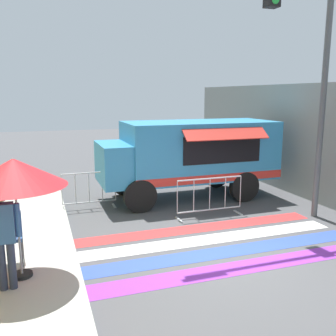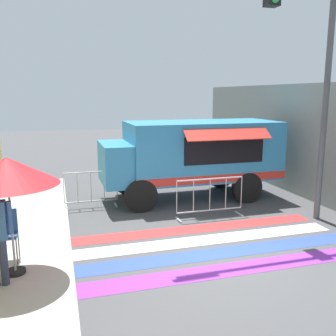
% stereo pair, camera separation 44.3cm
% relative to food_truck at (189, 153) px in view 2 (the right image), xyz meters
% --- Properties ---
extents(ground_plane, '(60.00, 60.00, 0.00)m').
position_rel_food_truck_xyz_m(ground_plane, '(-0.83, -4.43, -1.48)').
color(ground_plane, '#4C4C4F').
extents(concrete_wall_right, '(0.20, 16.00, 3.67)m').
position_rel_food_truck_xyz_m(concrete_wall_right, '(3.70, -1.43, 0.35)').
color(concrete_wall_right, gray).
rests_on(concrete_wall_right, ground_plane).
extents(crosswalk_painted, '(6.40, 2.84, 0.01)m').
position_rel_food_truck_xyz_m(crosswalk_painted, '(-0.83, -3.90, -1.48)').
color(crosswalk_painted, purple).
rests_on(crosswalk_painted, ground_plane).
extents(food_truck, '(5.63, 2.62, 2.48)m').
position_rel_food_truck_xyz_m(food_truck, '(0.00, 0.00, 0.00)').
color(food_truck, '#338CBF').
rests_on(food_truck, ground_plane).
extents(traffic_signal_pole, '(5.12, 0.29, 6.65)m').
position_rel_food_truck_xyz_m(traffic_signal_pole, '(1.66, -2.92, 3.09)').
color(traffic_signal_pole, '#515456').
rests_on(traffic_signal_pole, ground_plane).
extents(patio_umbrella, '(1.76, 1.76, 2.14)m').
position_rel_food_truck_xyz_m(patio_umbrella, '(-4.88, -4.30, 0.54)').
color(patio_umbrella, black).
rests_on(patio_umbrella, sidewalk_left).
extents(folding_chair, '(0.40, 0.40, 1.00)m').
position_rel_food_truck_xyz_m(folding_chair, '(-5.06, -3.63, -0.74)').
color(folding_chair, '#4C4C51').
rests_on(folding_chair, sidewalk_left).
extents(barricade_front, '(1.93, 0.44, 1.10)m').
position_rel_food_truck_xyz_m(barricade_front, '(-0.11, -2.00, -0.94)').
color(barricade_front, '#B7BABF').
rests_on(barricade_front, ground_plane).
extents(barricade_side, '(1.57, 0.44, 1.10)m').
position_rel_food_truck_xyz_m(barricade_side, '(-3.15, -0.17, -0.95)').
color(barricade_side, '#B7BABF').
rests_on(barricade_side, ground_plane).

